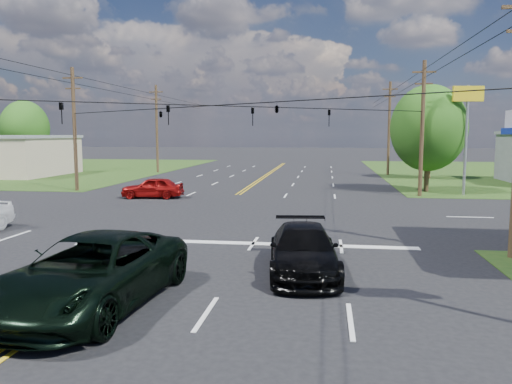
# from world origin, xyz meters

# --- Properties ---
(ground) EXTENTS (280.00, 280.00, 0.00)m
(ground) POSITION_xyz_m (0.00, 12.00, 0.00)
(ground) COLOR black
(ground) RESTS_ON ground
(grass_nw) EXTENTS (46.00, 48.00, 0.03)m
(grass_nw) POSITION_xyz_m (-35.00, 44.00, 0.00)
(grass_nw) COLOR #1D4215
(grass_nw) RESTS_ON ground
(stop_bar) EXTENTS (10.00, 0.50, 0.02)m
(stop_bar) POSITION_xyz_m (5.00, 4.00, 0.00)
(stop_bar) COLOR silver
(stop_bar) RESTS_ON ground
(pole_nw) EXTENTS (1.60, 0.28, 9.50)m
(pole_nw) POSITION_xyz_m (-13.00, 21.00, 4.92)
(pole_nw) COLOR #44321C
(pole_nw) RESTS_ON ground
(pole_ne) EXTENTS (1.60, 0.28, 9.50)m
(pole_ne) POSITION_xyz_m (13.00, 21.00, 4.92)
(pole_ne) COLOR #44321C
(pole_ne) RESTS_ON ground
(pole_left_far) EXTENTS (1.60, 0.28, 10.00)m
(pole_left_far) POSITION_xyz_m (-13.00, 40.00, 5.17)
(pole_left_far) COLOR #44321C
(pole_left_far) RESTS_ON ground
(pole_right_far) EXTENTS (1.60, 0.28, 10.00)m
(pole_right_far) POSITION_xyz_m (13.00, 40.00, 5.17)
(pole_right_far) COLOR #44321C
(pole_right_far) RESTS_ON ground
(span_wire_signals) EXTENTS (26.00, 18.00, 1.13)m
(span_wire_signals) POSITION_xyz_m (0.00, 12.00, 6.00)
(span_wire_signals) COLOR black
(span_wire_signals) RESTS_ON ground
(power_lines) EXTENTS (26.04, 100.00, 0.64)m
(power_lines) POSITION_xyz_m (0.00, 10.00, 8.60)
(power_lines) COLOR black
(power_lines) RESTS_ON ground
(tree_right_a) EXTENTS (5.70, 5.70, 8.18)m
(tree_right_a) POSITION_xyz_m (14.00, 24.00, 4.87)
(tree_right_a) COLOR #44321C
(tree_right_a) RESTS_ON ground
(tree_right_b) EXTENTS (4.94, 4.94, 7.09)m
(tree_right_b) POSITION_xyz_m (16.50, 36.00, 4.22)
(tree_right_b) COLOR #44321C
(tree_right_b) RESTS_ON ground
(tree_far_l) EXTENTS (6.08, 6.08, 8.72)m
(tree_far_l) POSITION_xyz_m (-32.00, 44.00, 5.19)
(tree_far_l) COLOR #44321C
(tree_far_l) RESTS_ON ground
(pickup_dkgreen) EXTENTS (3.57, 6.81, 1.83)m
(pickup_dkgreen) POSITION_xyz_m (0.50, -3.89, 0.91)
(pickup_dkgreen) COLOR black
(pickup_dkgreen) RESTS_ON ground
(suv_black) EXTENTS (2.61, 5.38, 1.51)m
(suv_black) POSITION_xyz_m (5.70, -0.02, 0.75)
(suv_black) COLOR black
(suv_black) RESTS_ON ground
(sedan_red) EXTENTS (4.39, 2.09, 1.45)m
(sedan_red) POSITION_xyz_m (-5.57, 17.50, 0.72)
(sedan_red) COLOR maroon
(sedan_red) RESTS_ON ground
(polesign_ne) EXTENTS (2.18, 0.52, 7.86)m
(polesign_ne) POSITION_xyz_m (16.23, 22.00, 6.09)
(polesign_ne) COLOR #A5A5AA
(polesign_ne) RESTS_ON ground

